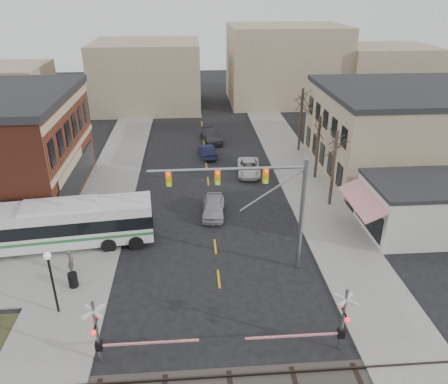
# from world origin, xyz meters

# --- Properties ---
(ground) EXTENTS (160.00, 160.00, 0.00)m
(ground) POSITION_xyz_m (0.00, 0.00, 0.00)
(ground) COLOR black
(ground) RESTS_ON ground
(sidewalk_west) EXTENTS (5.00, 60.00, 0.12)m
(sidewalk_west) POSITION_xyz_m (-9.50, 20.00, 0.06)
(sidewalk_west) COLOR gray
(sidewalk_west) RESTS_ON ground
(sidewalk_east) EXTENTS (5.00, 60.00, 0.12)m
(sidewalk_east) POSITION_xyz_m (9.50, 20.00, 0.06)
(sidewalk_east) COLOR gray
(sidewalk_east) RESTS_ON ground
(tan_building) EXTENTS (20.30, 15.30, 8.50)m
(tan_building) POSITION_xyz_m (22.00, 20.00, 4.26)
(tan_building) COLOR gray
(tan_building) RESTS_ON ground
(awning_shop) EXTENTS (9.74, 6.20, 4.30)m
(awning_shop) POSITION_xyz_m (15.97, 7.00, 2.16)
(awning_shop) COLOR beige
(awning_shop) RESTS_ON ground
(tree_east_a) EXTENTS (0.28, 0.28, 6.75)m
(tree_east_a) POSITION_xyz_m (10.50, 12.00, 3.50)
(tree_east_a) COLOR #382B21
(tree_east_a) RESTS_ON sidewalk_east
(tree_east_b) EXTENTS (0.28, 0.28, 6.30)m
(tree_east_b) POSITION_xyz_m (10.80, 18.00, 3.27)
(tree_east_b) COLOR #382B21
(tree_east_b) RESTS_ON sidewalk_east
(tree_east_c) EXTENTS (0.28, 0.28, 7.20)m
(tree_east_c) POSITION_xyz_m (11.00, 26.00, 3.72)
(tree_east_c) COLOR #382B21
(tree_east_c) RESTS_ON sidewalk_east
(transit_bus) EXTENTS (13.31, 4.25, 3.37)m
(transit_bus) POSITION_xyz_m (-11.17, 6.93, 1.90)
(transit_bus) COLOR silver
(transit_bus) RESTS_ON ground
(traffic_signal_mast) EXTENTS (9.93, 0.30, 8.00)m
(traffic_signal_mast) POSITION_xyz_m (2.78, 2.97, 5.74)
(traffic_signal_mast) COLOR gray
(traffic_signal_mast) RESTS_ON ground
(rr_crossing_west) EXTENTS (5.60, 1.36, 4.00)m
(rr_crossing_west) POSITION_xyz_m (-6.12, -4.54, 1.97)
(rr_crossing_west) COLOR gray
(rr_crossing_west) RESTS_ON ground
(rr_crossing_east) EXTENTS (5.60, 1.36, 4.00)m
(rr_crossing_east) POSITION_xyz_m (5.61, -4.63, 1.97)
(rr_crossing_east) COLOR gray
(rr_crossing_east) RESTS_ON ground
(street_lamp) EXTENTS (0.44, 0.44, 4.15)m
(street_lamp) POSITION_xyz_m (-9.75, -0.55, 3.10)
(street_lamp) COLOR black
(street_lamp) RESTS_ON sidewalk_west
(trash_bin) EXTENTS (0.60, 0.60, 0.98)m
(trash_bin) POSITION_xyz_m (-9.38, 1.82, 0.61)
(trash_bin) COLOR black
(trash_bin) RESTS_ON sidewalk_west
(car_a) EXTENTS (2.22, 4.62, 1.52)m
(car_a) POSITION_xyz_m (0.15, 11.01, 0.76)
(car_a) COLOR #9B9A9F
(car_a) RESTS_ON ground
(car_b) EXTENTS (2.11, 4.27, 1.34)m
(car_b) POSITION_xyz_m (0.21, 24.87, 0.67)
(car_b) COLOR #161C38
(car_b) RESTS_ON ground
(car_c) EXTENTS (2.65, 5.06, 1.36)m
(car_c) POSITION_xyz_m (4.29, 19.67, 0.68)
(car_c) COLOR silver
(car_c) RESTS_ON ground
(car_d) EXTENTS (2.95, 5.31, 1.46)m
(car_d) POSITION_xyz_m (0.97, 30.07, 0.73)
(car_d) COLOR #3B3C40
(car_d) RESTS_ON ground
(pedestrian_near) EXTENTS (0.65, 0.77, 1.81)m
(pedestrian_near) POSITION_xyz_m (-9.81, 3.33, 1.02)
(pedestrian_near) COLOR #564D45
(pedestrian_near) RESTS_ON sidewalk_west
(pedestrian_far) EXTENTS (1.10, 1.02, 1.81)m
(pedestrian_far) POSITION_xyz_m (-11.27, 8.57, 1.02)
(pedestrian_far) COLOR #322F53
(pedestrian_far) RESTS_ON sidewalk_west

